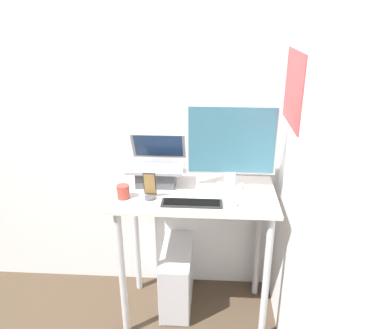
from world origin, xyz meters
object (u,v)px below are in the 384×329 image
Objects in this scene: mouse at (235,202)px; laptop at (156,170)px; keyboard at (192,203)px; computer_tower at (177,275)px; monitor at (231,147)px; cell_phone at (150,189)px.

laptop is at bearing 152.63° from mouse.
keyboard is 0.75m from computer_tower.
monitor reaches higher than cell_phone.
computer_tower is at bearing 146.68° from mouse.
mouse is 0.49m from cell_phone.
mouse is (0.02, -0.23, -0.24)m from monitor.
mouse is at bearing -33.32° from computer_tower.
laptop is 0.64× the size of monitor.
computer_tower is (-0.34, 0.01, -0.95)m from monitor.
laptop is 0.54m from mouse.
keyboard is (-0.22, -0.24, -0.25)m from monitor.
laptop reaches higher than cell_phone.
laptop is 0.48m from monitor.
laptop is 4.87× the size of mouse.
laptop is at bearing 177.44° from monitor.
mouse is at bearing -84.82° from monitor.
keyboard is (0.23, -0.26, -0.08)m from laptop.
computer_tower is (0.13, 0.19, -0.75)m from cell_phone.
cell_phone reaches higher than mouse.
monitor is at bearing 95.18° from mouse.
keyboard is at bearing -64.86° from computer_tower.
cell_phone is (-0.46, -0.18, -0.20)m from monitor.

